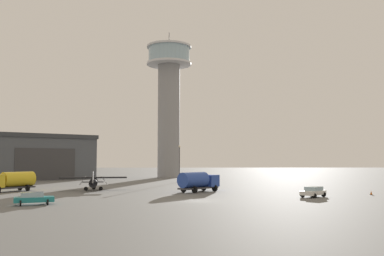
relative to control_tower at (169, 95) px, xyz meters
name	(u,v)px	position (x,y,z in m)	size (l,w,h in m)	color
ground_plane	(197,201)	(5.70, -64.28, -22.87)	(400.00, 400.00, 0.00)	#60605E
control_tower	(169,95)	(0.00, 0.00, 0.00)	(12.52, 12.52, 40.91)	gray
hangar	(36,157)	(-33.62, -8.37, -17.26)	(31.76, 29.69, 11.18)	#4C5159
airplane_black	(94,181)	(-10.36, -47.59, -21.41)	(10.66, 8.33, 3.13)	black
truck_fuel_tanker_yellow	(11,181)	(-22.67, -49.42, -21.17)	(6.40, 7.08, 3.04)	#38383D
truck_fuel_tanker_blue	(198,181)	(6.31, -50.77, -21.19)	(6.72, 6.80, 3.04)	#38383D
car_teal	(34,198)	(-12.43, -68.34, -22.13)	(4.54, 3.23, 1.37)	teal
car_white	(313,191)	(21.31, -59.69, -22.14)	(4.12, 4.13, 1.37)	white
light_post_north	(179,160)	(3.22, -23.33, -18.03)	(0.44, 0.44, 8.05)	#38383D
traffic_cone_near_left	(371,193)	(30.62, -56.29, -22.59)	(0.36, 0.36, 0.59)	black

